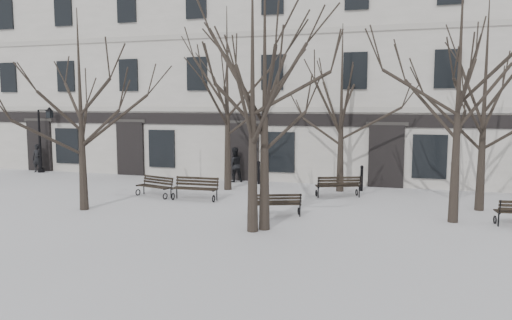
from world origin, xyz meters
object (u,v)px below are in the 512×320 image
at_px(bench_0, 195,188).
at_px(tree_3, 460,63).
at_px(bench_1, 277,203).
at_px(bench_4, 338,185).
at_px(tree_0, 80,86).
at_px(tree_1, 252,58).
at_px(tree_2, 265,60).
at_px(lamp_post, 43,135).
at_px(bench_3, 155,186).

bearing_deg(bench_0, tree_3, -7.60).
bearing_deg(tree_3, bench_1, -170.68).
height_order(bench_1, bench_4, bench_4).
xyz_separation_m(tree_0, bench_0, (3.14, 2.92, -4.02)).
height_order(tree_3, bench_0, tree_3).
xyz_separation_m(tree_1, tree_2, (0.28, 0.32, -0.04)).
bearing_deg(tree_2, bench_0, 137.11).
bearing_deg(lamp_post, tree_1, -30.39).
relative_size(bench_3, lamp_post, 0.48).
xyz_separation_m(tree_0, bench_1, (7.05, 1.04, -4.07)).
distance_m(tree_0, tree_2, 7.23).
distance_m(tree_3, bench_1, 7.49).
bearing_deg(bench_0, tree_2, -44.97).
distance_m(bench_3, bench_4, 7.65).
relative_size(tree_0, tree_3, 0.87).
bearing_deg(tree_2, bench_1, 93.16).
height_order(tree_2, lamp_post, tree_2).
distance_m(tree_1, bench_4, 8.11).
relative_size(tree_1, tree_2, 1.01).
relative_size(tree_1, bench_0, 4.46).
bearing_deg(bench_4, tree_0, 9.09).
bearing_deg(bench_3, bench_0, 11.14).
relative_size(tree_3, lamp_post, 2.24).
bearing_deg(tree_2, tree_3, 26.39).
distance_m(tree_0, bench_4, 10.81).
bearing_deg(tree_0, bench_4, 31.53).
height_order(tree_2, bench_1, tree_2).
xyz_separation_m(tree_2, bench_1, (-0.10, 1.86, -4.72)).
bearing_deg(lamp_post, tree_2, -29.04).
bearing_deg(bench_1, tree_0, -12.16).
height_order(tree_0, bench_0, tree_0).
bearing_deg(tree_1, lamp_post, 149.61).
bearing_deg(tree_1, tree_3, 27.80).
relative_size(tree_0, tree_2, 0.87).
xyz_separation_m(tree_0, lamp_post, (-8.39, 7.82, -2.39)).
distance_m(bench_1, lamp_post, 16.95).
relative_size(tree_0, bench_1, 4.15).
distance_m(tree_3, bench_3, 12.56).
bearing_deg(tree_0, tree_3, 8.82).
xyz_separation_m(tree_2, lamp_post, (-15.54, 8.63, -3.04)).
bearing_deg(tree_1, bench_4, 75.27).
xyz_separation_m(tree_2, bench_0, (-4.02, 3.73, -4.67)).
bearing_deg(bench_0, bench_4, 21.20).
relative_size(bench_0, lamp_post, 0.51).
bearing_deg(bench_1, bench_3, -40.07).
bearing_deg(bench_1, bench_4, -130.23).
bearing_deg(bench_3, bench_1, -2.64).
height_order(bench_0, bench_3, bench_0).
relative_size(tree_2, bench_1, 4.75).
height_order(bench_1, bench_3, bench_3).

